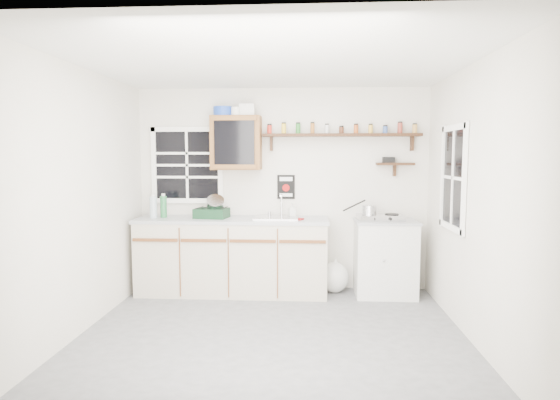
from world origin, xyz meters
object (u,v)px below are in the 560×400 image
(right_cabinet, at_px, (385,258))
(upper_cabinet, at_px, (236,143))
(spice_shelf, at_px, (341,134))
(dish_rack, at_px, (213,210))
(hotplate, at_px, (380,217))
(main_cabinet, at_px, (233,256))

(right_cabinet, bearing_deg, upper_cabinet, 176.24)
(spice_shelf, bearing_deg, upper_cabinet, -176.90)
(spice_shelf, bearing_deg, right_cabinet, -19.70)
(dish_rack, bearing_deg, spice_shelf, 15.91)
(upper_cabinet, height_order, spice_shelf, upper_cabinet)
(dish_rack, distance_m, hotplate, 2.01)
(right_cabinet, xyz_separation_m, spice_shelf, (-0.52, 0.19, 1.48))
(hotplate, bearing_deg, upper_cabinet, 169.67)
(upper_cabinet, bearing_deg, hotplate, -4.57)
(main_cabinet, xyz_separation_m, right_cabinet, (1.83, 0.03, -0.01))
(upper_cabinet, distance_m, spice_shelf, 1.28)
(dish_rack, bearing_deg, hotplate, 8.35)
(upper_cabinet, bearing_deg, main_cabinet, -103.68)
(main_cabinet, xyz_separation_m, dish_rack, (-0.24, 0.01, 0.55))
(right_cabinet, relative_size, hotplate, 1.63)
(upper_cabinet, height_order, dish_rack, upper_cabinet)
(spice_shelf, bearing_deg, main_cabinet, -170.78)
(main_cabinet, distance_m, right_cabinet, 1.84)
(spice_shelf, height_order, hotplate, spice_shelf)
(main_cabinet, relative_size, spice_shelf, 1.21)
(spice_shelf, distance_m, hotplate, 1.11)
(hotplate, bearing_deg, right_cabinet, 10.60)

